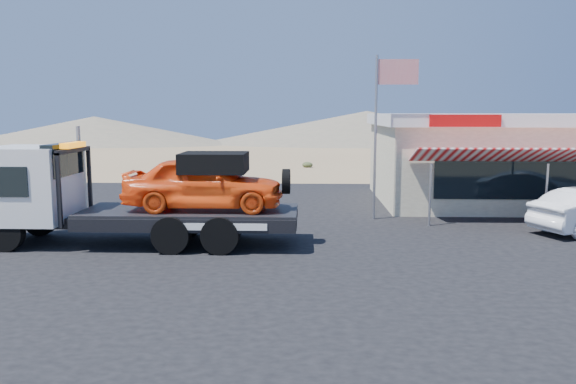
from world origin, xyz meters
The scene contains 6 objects.
ground centered at (0.00, 0.00, 0.00)m, with size 120.00×120.00×0.00m, color #927753.
asphalt_lot centered at (2.00, 3.00, 0.01)m, with size 32.00×24.00×0.02m, color black.
tow_truck centered at (-3.00, 0.25, 1.65)m, with size 9.18×2.72×3.07m.
jerky_store centered at (10.50, 8.97, 1.99)m, with size 10.40×9.97×3.90m.
flagpole centered at (4.93, 4.50, 3.76)m, with size 1.55×0.10×6.00m.
distant_hills centered at (-9.77, 55.14, 1.89)m, with size 126.00×48.00×4.20m.
Camera 1 is at (2.21, -16.23, 3.96)m, focal length 35.00 mm.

